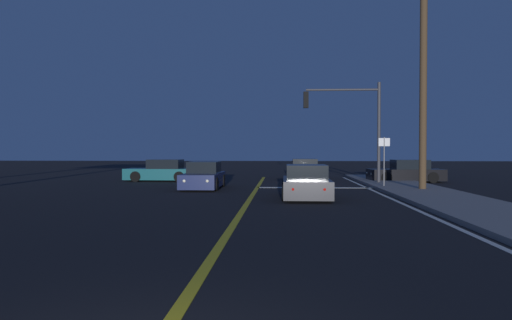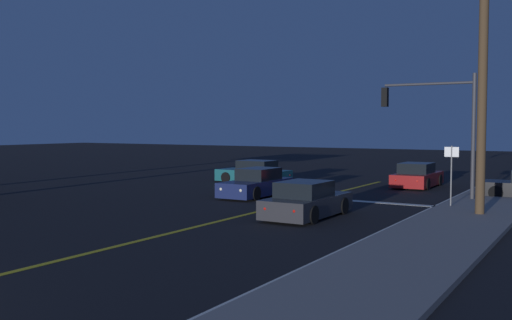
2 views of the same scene
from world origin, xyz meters
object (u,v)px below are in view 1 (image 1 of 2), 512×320
(car_following_oncoming_red, at_px, (304,170))
(car_distant_tail_teal, at_px, (162,172))
(car_side_waiting_charcoal, at_px, (306,184))
(traffic_signal_near_right, at_px, (351,116))
(utility_pole_right, at_px, (423,70))
(car_mid_block_navy, at_px, (204,177))
(street_sign_corner, at_px, (384,154))
(car_lead_oncoming_black, at_px, (406,172))

(car_following_oncoming_red, relative_size, car_distant_tail_teal, 1.00)
(car_distant_tail_teal, xyz_separation_m, car_side_waiting_charcoal, (8.38, -10.10, -0.00))
(traffic_signal_near_right, distance_m, utility_pole_right, 5.48)
(car_following_oncoming_red, height_order, traffic_signal_near_right, traffic_signal_near_right)
(car_following_oncoming_red, relative_size, car_mid_block_navy, 0.99)
(traffic_signal_near_right, distance_m, street_sign_corner, 3.70)
(traffic_signal_near_right, bearing_deg, street_sign_corner, 113.84)
(car_side_waiting_charcoal, distance_m, utility_pole_right, 8.06)
(car_lead_oncoming_black, relative_size, street_sign_corner, 1.74)
(car_side_waiting_charcoal, height_order, street_sign_corner, street_sign_corner)
(car_side_waiting_charcoal, bearing_deg, car_mid_block_navy, 137.30)
(car_mid_block_navy, bearing_deg, traffic_signal_near_right, -158.60)
(car_following_oncoming_red, distance_m, utility_pole_right, 11.91)
(car_distant_tail_teal, relative_size, utility_pole_right, 0.41)
(utility_pole_right, bearing_deg, car_lead_oncoming_black, 81.45)
(car_mid_block_navy, distance_m, car_side_waiting_charcoal, 6.68)
(car_distant_tail_teal, height_order, street_sign_corner, street_sign_corner)
(car_following_oncoming_red, xyz_separation_m, car_side_waiting_charcoal, (-0.53, -12.75, -0.00))
(car_lead_oncoming_black, xyz_separation_m, traffic_signal_near_right, (-3.67, -2.38, 3.22))
(street_sign_corner, bearing_deg, car_lead_oncoming_black, 64.89)
(traffic_signal_near_right, bearing_deg, car_lead_oncoming_black, -146.97)
(street_sign_corner, bearing_deg, utility_pole_right, -49.96)
(street_sign_corner, bearing_deg, traffic_signal_near_right, 113.84)
(car_following_oncoming_red, bearing_deg, street_sign_corner, -66.17)
(car_following_oncoming_red, distance_m, traffic_signal_near_right, 6.50)
(car_mid_block_navy, bearing_deg, utility_pole_right, 172.13)
(utility_pole_right, bearing_deg, car_distant_tail_teal, 153.34)
(traffic_signal_near_right, bearing_deg, car_distant_tail_teal, -12.53)
(car_mid_block_navy, height_order, traffic_signal_near_right, traffic_signal_near_right)
(car_mid_block_navy, bearing_deg, car_lead_oncoming_black, -154.62)
(car_following_oncoming_red, bearing_deg, car_distant_tail_teal, -163.77)
(car_side_waiting_charcoal, bearing_deg, utility_pole_right, 30.10)
(car_following_oncoming_red, bearing_deg, car_lead_oncoming_black, -25.06)
(car_mid_block_navy, height_order, car_side_waiting_charcoal, same)
(utility_pole_right, relative_size, street_sign_corner, 4.21)
(car_following_oncoming_red, xyz_separation_m, car_lead_oncoming_black, (5.99, -2.76, -0.00))
(car_distant_tail_teal, bearing_deg, street_sign_corner, -111.33)
(car_following_oncoming_red, height_order, car_mid_block_navy, same)
(car_mid_block_navy, xyz_separation_m, street_sign_corner, (8.98, 0.24, 1.14))
(utility_pole_right, bearing_deg, traffic_signal_near_right, 120.56)
(car_mid_block_navy, distance_m, street_sign_corner, 9.05)
(car_lead_oncoming_black, distance_m, street_sign_corner, 5.84)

